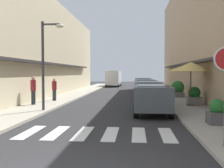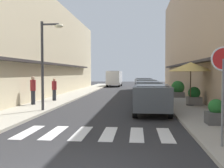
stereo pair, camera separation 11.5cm
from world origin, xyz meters
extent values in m
plane|color=#2B2B2D|center=(0.00, 15.90, 0.00)|extent=(87.47, 87.47, 0.00)
cube|color=#ADA899|center=(-4.41, 15.90, 0.06)|extent=(2.38, 55.66, 0.12)
cube|color=#9E998E|center=(4.41, 15.90, 0.06)|extent=(2.38, 55.66, 0.12)
cube|color=beige|center=(-8.10, 16.89, 4.23)|extent=(5.00, 37.78, 8.45)
cube|color=#332D2D|center=(-5.35, 16.89, 2.80)|extent=(0.50, 26.45, 0.16)
cube|color=tan|center=(8.10, 16.89, 5.65)|extent=(5.00, 37.78, 11.30)
cube|color=#332D2D|center=(5.35, 16.89, 2.80)|extent=(0.50, 26.45, 0.16)
cube|color=silver|center=(-2.38, 4.03, 0.01)|extent=(0.45, 2.20, 0.01)
cube|color=silver|center=(-1.43, 4.03, 0.01)|extent=(0.45, 2.20, 0.01)
cube|color=silver|center=(-0.48, 4.03, 0.01)|extent=(0.45, 2.20, 0.01)
cube|color=silver|center=(0.47, 4.03, 0.01)|extent=(0.45, 2.20, 0.01)
cube|color=silver|center=(1.42, 4.03, 0.01)|extent=(0.45, 2.20, 0.01)
cube|color=silver|center=(2.38, 4.03, 0.01)|extent=(0.45, 2.20, 0.01)
cube|color=#4C5156|center=(2.17, 8.71, 0.89)|extent=(1.87, 4.20, 1.13)
cube|color=black|center=(2.17, 8.50, 1.19)|extent=(1.54, 2.37, 0.56)
cylinder|color=black|center=(1.42, 10.10, 0.32)|extent=(0.24, 0.65, 0.64)
cylinder|color=black|center=(3.01, 10.05, 0.32)|extent=(0.24, 0.65, 0.64)
cylinder|color=black|center=(1.34, 7.36, 0.32)|extent=(0.24, 0.65, 0.64)
cylinder|color=black|center=(2.93, 7.31, 0.32)|extent=(0.24, 0.65, 0.64)
cube|color=#4C5156|center=(2.17, 14.64, 0.89)|extent=(1.76, 4.42, 1.13)
cube|color=black|center=(2.17, 14.42, 1.19)|extent=(1.48, 2.48, 0.56)
cylinder|color=black|center=(1.37, 16.10, 0.32)|extent=(0.22, 0.64, 0.64)
cylinder|color=black|center=(2.96, 16.10, 0.32)|extent=(0.22, 0.64, 0.64)
cylinder|color=black|center=(1.38, 13.18, 0.32)|extent=(0.22, 0.64, 0.64)
cylinder|color=black|center=(2.97, 13.18, 0.32)|extent=(0.22, 0.64, 0.64)
cube|color=#4C5156|center=(2.17, 20.75, 0.89)|extent=(1.96, 4.36, 1.13)
cube|color=black|center=(2.17, 20.54, 1.19)|extent=(1.58, 2.47, 0.56)
cylinder|color=black|center=(1.31, 22.13, 0.32)|extent=(0.25, 0.65, 0.64)
cylinder|color=black|center=(2.90, 22.20, 0.32)|extent=(0.25, 0.65, 0.64)
cylinder|color=black|center=(1.45, 19.30, 0.32)|extent=(0.25, 0.65, 0.64)
cylinder|color=black|center=(3.03, 19.38, 0.32)|extent=(0.25, 0.65, 0.64)
cube|color=#4C5156|center=(2.17, 27.02, 0.89)|extent=(1.85, 4.05, 1.13)
cube|color=black|center=(2.17, 26.82, 1.19)|extent=(1.53, 2.28, 0.56)
cylinder|color=black|center=(1.34, 28.32, 0.32)|extent=(0.24, 0.65, 0.64)
cylinder|color=black|center=(2.93, 28.36, 0.32)|extent=(0.24, 0.65, 0.64)
cylinder|color=black|center=(1.41, 25.67, 0.32)|extent=(0.24, 0.65, 0.64)
cylinder|color=black|center=(3.00, 25.71, 0.32)|extent=(0.24, 0.65, 0.64)
cube|color=silver|center=(-2.02, 36.20, 1.34)|extent=(2.11, 5.45, 2.03)
cube|color=black|center=(-2.02, 35.93, 2.09)|extent=(1.73, 3.07, 0.56)
cylinder|color=black|center=(-2.86, 38.01, 0.32)|extent=(0.24, 0.65, 0.64)
cylinder|color=black|center=(-1.07, 37.96, 0.32)|extent=(0.24, 0.65, 0.64)
cylinder|color=black|center=(-2.97, 34.45, 0.32)|extent=(0.24, 0.65, 0.64)
cylinder|color=black|center=(-1.18, 34.39, 0.32)|extent=(0.24, 0.65, 0.64)
cylinder|color=#38383D|center=(-3.52, 8.72, 2.44)|extent=(0.14, 0.14, 4.63)
cylinder|color=#38383D|center=(-3.07, 8.72, 4.60)|extent=(0.90, 0.10, 0.10)
ellipsoid|color=beige|center=(-2.62, 8.72, 4.50)|extent=(0.44, 0.28, 0.20)
cylinder|color=#262626|center=(4.64, 11.58, 0.15)|extent=(0.48, 0.48, 0.06)
cylinder|color=#4C3823|center=(4.64, 11.58, 1.29)|extent=(0.06, 0.06, 2.33)
cone|color=#D8B259|center=(4.64, 11.58, 2.45)|extent=(2.72, 2.72, 0.55)
cube|color=#4C4C4C|center=(4.44, 5.53, 0.35)|extent=(0.73, 0.73, 0.46)
sphere|color=#236628|center=(4.44, 5.53, 0.79)|extent=(0.59, 0.59, 0.59)
cube|color=slate|center=(4.92, 11.82, 0.36)|extent=(0.82, 0.82, 0.49)
sphere|color=#195623|center=(4.92, 11.82, 0.86)|extent=(0.73, 0.73, 0.73)
cube|color=slate|center=(4.71, 17.15, 0.33)|extent=(0.99, 0.99, 0.42)
sphere|color=#236628|center=(4.71, 17.15, 0.91)|extent=(1.06, 1.06, 1.06)
cylinder|color=#282B33|center=(-4.42, 13.59, 0.50)|extent=(0.26, 0.26, 0.77)
cylinder|color=maroon|center=(-4.42, 13.59, 1.19)|extent=(0.34, 0.34, 0.61)
sphere|color=tan|center=(-4.42, 13.59, 1.60)|extent=(0.21, 0.21, 0.21)
cylinder|color=#282B33|center=(-4.99, 11.12, 0.55)|extent=(0.26, 0.26, 0.85)
cylinder|color=maroon|center=(-4.99, 11.12, 1.31)|extent=(0.34, 0.34, 0.68)
sphere|color=tan|center=(-4.99, 11.12, 1.77)|extent=(0.23, 0.23, 0.23)
camera|label=1|loc=(1.31, -5.05, 2.08)|focal=43.31mm
camera|label=2|loc=(1.42, -5.04, 2.08)|focal=43.31mm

